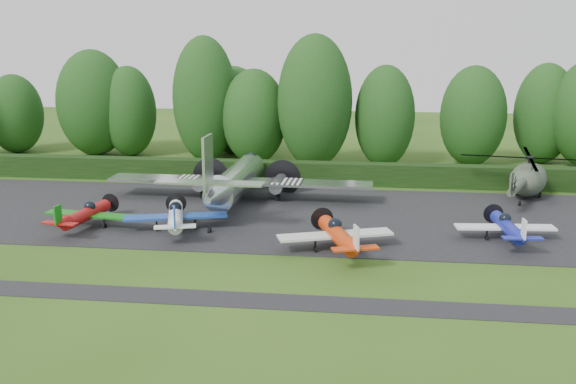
# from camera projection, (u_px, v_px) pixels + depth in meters

# --- Properties ---
(ground) EXTENTS (160.00, 160.00, 0.00)m
(ground) POSITION_uv_depth(u_px,v_px,m) (236.00, 259.00, 38.71)
(ground) COLOR #264814
(ground) RESTS_ON ground
(apron) EXTENTS (70.00, 18.00, 0.01)m
(apron) POSITION_uv_depth(u_px,v_px,m) (263.00, 215.00, 48.35)
(apron) COLOR black
(apron) RESTS_ON ground
(taxiway_verge) EXTENTS (70.00, 2.00, 0.00)m
(taxiway_verge) POSITION_uv_depth(u_px,v_px,m) (213.00, 299.00, 32.92)
(taxiway_verge) COLOR black
(taxiway_verge) RESTS_ON ground
(hedgerow) EXTENTS (90.00, 1.60, 2.00)m
(hedgerow) POSITION_uv_depth(u_px,v_px,m) (282.00, 183.00, 58.96)
(hedgerow) COLOR black
(hedgerow) RESTS_ON ground
(transport_plane) EXTENTS (21.75, 16.67, 6.97)m
(transport_plane) POSITION_uv_depth(u_px,v_px,m) (235.00, 180.00, 51.07)
(transport_plane) COLOR silver
(transport_plane) RESTS_ON ground
(light_plane_red) EXTENTS (6.55, 6.89, 2.52)m
(light_plane_red) POSITION_uv_depth(u_px,v_px,m) (86.00, 214.00, 44.72)
(light_plane_red) COLOR #9B0E0E
(light_plane_red) RESTS_ON ground
(light_plane_white) EXTENTS (7.07, 7.44, 2.72)m
(light_plane_white) POSITION_uv_depth(u_px,v_px,m) (176.00, 216.00, 43.96)
(light_plane_white) COLOR silver
(light_plane_white) RESTS_ON ground
(light_plane_orange) EXTENTS (7.29, 7.67, 2.80)m
(light_plane_orange) POSITION_uv_depth(u_px,v_px,m) (338.00, 234.00, 39.72)
(light_plane_orange) COLOR red
(light_plane_orange) RESTS_ON ground
(light_plane_blue) EXTENTS (6.47, 6.80, 2.49)m
(light_plane_blue) POSITION_uv_depth(u_px,v_px,m) (507.00, 227.00, 41.77)
(light_plane_blue) COLOR navy
(light_plane_blue) RESTS_ON ground
(helicopter) EXTENTS (10.94, 12.81, 3.52)m
(helicopter) POSITION_uv_depth(u_px,v_px,m) (529.00, 176.00, 52.73)
(helicopter) COLOR #364031
(helicopter) RESTS_ON ground
(tree_0) EXTENTS (6.20, 6.20, 10.50)m
(tree_0) POSITION_uv_depth(u_px,v_px,m) (544.00, 114.00, 66.97)
(tree_0) COLOR black
(tree_0) RESTS_ON ground
(tree_1) EXTENTS (6.01, 6.01, 10.00)m
(tree_1) POSITION_uv_depth(u_px,v_px,m) (129.00, 111.00, 71.11)
(tree_1) COLOR black
(tree_1) RESTS_ON ground
(tree_2) EXTENTS (6.77, 6.77, 13.25)m
(tree_2) POSITION_uv_depth(u_px,v_px,m) (205.00, 100.00, 67.54)
(tree_2) COLOR black
(tree_2) RESTS_ON ground
(tree_6) EXTENTS (6.33, 6.33, 8.99)m
(tree_6) POSITION_uv_depth(u_px,v_px,m) (15.00, 114.00, 73.15)
(tree_6) COLOR black
(tree_6) RESTS_ON ground
(tree_7) EXTENTS (6.81, 6.81, 9.92)m
(tree_7) POSITION_uv_depth(u_px,v_px,m) (254.00, 117.00, 66.72)
(tree_7) COLOR black
(tree_7) RESTS_ON ground
(tree_8) EXTENTS (8.03, 8.03, 11.76)m
(tree_8) POSITION_uv_depth(u_px,v_px,m) (93.00, 103.00, 71.37)
(tree_8) COLOR black
(tree_8) RESTS_ON ground
(tree_9) EXTENTS (7.54, 7.54, 13.44)m
(tree_9) POSITION_uv_depth(u_px,v_px,m) (315.00, 102.00, 64.20)
(tree_9) COLOR black
(tree_9) RESTS_ON ground
(tree_10) EXTENTS (6.71, 6.71, 10.30)m
(tree_10) POSITION_uv_depth(u_px,v_px,m) (473.00, 116.00, 65.65)
(tree_10) COLOR black
(tree_10) RESTS_ON ground
(tree_11) EXTENTS (6.05, 6.05, 10.39)m
(tree_11) POSITION_uv_depth(u_px,v_px,m) (385.00, 117.00, 64.91)
(tree_11) COLOR black
(tree_11) RESTS_ON ground
(tree_12) EXTENTS (7.95, 7.95, 9.91)m
(tree_12) POSITION_uv_depth(u_px,v_px,m) (233.00, 110.00, 73.03)
(tree_12) COLOR black
(tree_12) RESTS_ON ground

